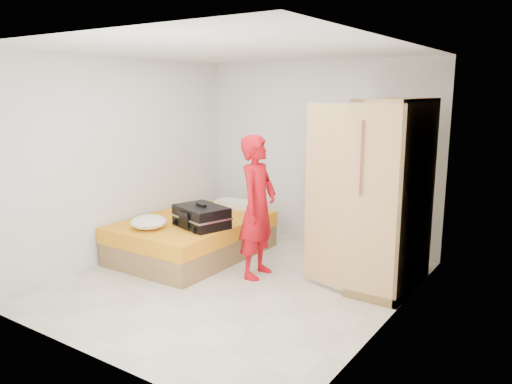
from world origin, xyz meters
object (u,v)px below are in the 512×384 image
Objects in this scene: bed at (193,237)px; round_cushion at (149,222)px; person at (258,207)px; wardrobe at (387,200)px; suitcase at (201,217)px.

round_cushion reaches higher than bed.
bed is 1.29m from person.
round_cushion is at bearing -158.18° from wardrobe.
bed is 0.96× the size of wardrobe.
person is 2.12× the size of suitcase.
suitcase is at bearing 88.78° from person.
bed is 4.56× the size of round_cushion.
bed is at bearing -171.10° from wardrobe.
bed is 0.56m from suitcase.
suitcase is 1.79× the size of round_cushion.
person is (1.14, -0.14, 0.59)m from bed.
wardrobe reaches higher than bed.
wardrobe is at bearing 8.90° from bed.
person is (-1.37, -0.53, -0.16)m from wardrobe.
wardrobe is (2.50, 0.39, 0.75)m from bed.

